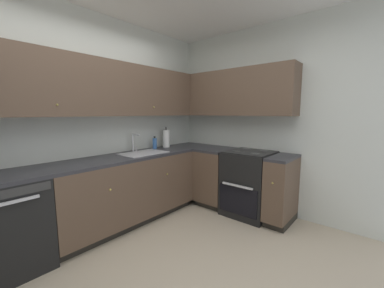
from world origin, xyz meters
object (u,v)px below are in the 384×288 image
(soap_bottle, at_px, (155,143))
(paper_towel_roll, at_px, (166,139))
(dishwasher, at_px, (7,226))
(oven_range, at_px, (249,183))

(soap_bottle, bearing_deg, paper_towel_roll, -5.20)
(soap_bottle, distance_m, paper_towel_roll, 0.23)
(dishwasher, xyz_separation_m, paper_towel_roll, (2.10, 0.16, 0.59))
(dishwasher, relative_size, paper_towel_roll, 2.58)
(dishwasher, xyz_separation_m, oven_range, (2.52, -1.08, 0.03))
(paper_towel_roll, bearing_deg, soap_bottle, 174.80)
(dishwasher, bearing_deg, oven_range, -23.30)
(oven_range, xyz_separation_m, paper_towel_roll, (-0.42, 1.24, 0.57))
(dishwasher, height_order, paper_towel_roll, paper_towel_roll)
(soap_bottle, xyz_separation_m, paper_towel_roll, (0.22, -0.02, 0.05))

